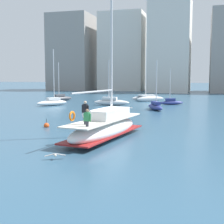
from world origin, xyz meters
TOP-DOWN VIEW (x-y plane):
  - ground_plane at (0.00, 0.00)m, footprint 400.00×400.00m
  - main_sailboat at (0.86, -0.85)m, footprint 3.93×9.86m
  - moored_sloop_near at (1.58, 20.47)m, footprint 3.27×4.80m
  - moored_sloop_far at (-6.13, 25.44)m, footprint 5.79×1.61m
  - moored_catamaran at (-2.09, 36.17)m, footprint 6.06×5.54m
  - moored_cutter_left at (-17.89, 31.91)m, footprint 3.55×5.10m
  - moored_cutter_right at (2.94, 29.38)m, footprint 3.98×2.46m
  - moored_ketch_distant at (-15.04, 22.65)m, footprint 3.93×5.18m
  - seagull at (-0.08, -7.41)m, footprint 1.10×0.68m
  - mooring_buoy at (-5.89, 2.85)m, footprint 0.50×0.50m
  - waterfront_buildings at (-1.54, 74.92)m, footprint 80.18×19.80m

SIDE VIEW (x-z plane):
  - ground_plane at x=0.00m, z-range 0.00..0.00m
  - mooring_buoy at x=-5.89m, z-range -0.27..0.58m
  - seagull at x=-0.08m, z-range 0.17..0.34m
  - moored_cutter_right at x=2.94m, z-range -2.44..3.35m
  - moored_sloop_near at x=1.58m, z-range -2.84..3.88m
  - moored_cutter_left at x=-17.89m, z-range -3.02..4.12m
  - moored_sloop_far at x=-6.13m, z-range -2.98..4.15m
  - moored_ketch_distant at x=-15.04m, z-range -3.81..5.00m
  - moored_catamaran at x=-2.09m, z-range -4.18..5.52m
  - main_sailboat at x=0.86m, z-range -4.87..6.67m
  - waterfront_buildings at x=-1.54m, z-range -1.41..25.74m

